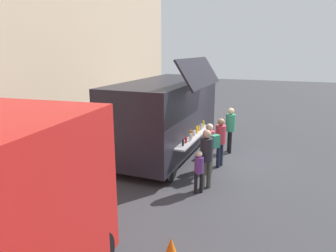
{
  "coord_description": "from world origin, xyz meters",
  "views": [
    {
      "loc": [
        -10.16,
        -1.83,
        3.79
      ],
      "look_at": [
        -0.95,
        1.6,
        1.3
      ],
      "focal_mm": 32.42,
      "sensor_mm": 36.0,
      "label": 1
    }
  ],
  "objects_px": {
    "traffic_cone_orange": "(171,251)",
    "food_truck_main": "(166,115)",
    "trash_bin": "(149,116)",
    "customer_front_ordering": "(220,138)",
    "customer_extra_browsing": "(230,126)",
    "customer_rear_waiting": "(206,154)",
    "child_near_queue": "(199,168)",
    "customer_mid_with_backpack": "(210,144)"
  },
  "relations": [
    {
      "from": "food_truck_main",
      "to": "trash_bin",
      "type": "bearing_deg",
      "value": 33.24
    },
    {
      "from": "customer_mid_with_backpack",
      "to": "child_near_queue",
      "type": "relative_size",
      "value": 1.35
    },
    {
      "from": "customer_front_ordering",
      "to": "trash_bin",
      "type": "bearing_deg",
      "value": -29.09
    },
    {
      "from": "child_near_queue",
      "to": "customer_mid_with_backpack",
      "type": "bearing_deg",
      "value": -35.98
    },
    {
      "from": "traffic_cone_orange",
      "to": "child_near_queue",
      "type": "xyz_separation_m",
      "value": [
        2.93,
        0.27,
        0.44
      ]
    },
    {
      "from": "trash_bin",
      "to": "customer_rear_waiting",
      "type": "distance_m",
      "value": 7.47
    },
    {
      "from": "customer_mid_with_backpack",
      "to": "trash_bin",
      "type": "bearing_deg",
      "value": -16.28
    },
    {
      "from": "customer_rear_waiting",
      "to": "child_near_queue",
      "type": "bearing_deg",
      "value": 110.01
    },
    {
      "from": "traffic_cone_orange",
      "to": "food_truck_main",
      "type": "bearing_deg",
      "value": 21.64
    },
    {
      "from": "food_truck_main",
      "to": "customer_front_ordering",
      "type": "distance_m",
      "value": 2.23
    },
    {
      "from": "customer_front_ordering",
      "to": "customer_rear_waiting",
      "type": "bearing_deg",
      "value": 103.3
    },
    {
      "from": "customer_mid_with_backpack",
      "to": "customer_extra_browsing",
      "type": "relative_size",
      "value": 0.95
    },
    {
      "from": "traffic_cone_orange",
      "to": "customer_rear_waiting",
      "type": "height_order",
      "value": "customer_rear_waiting"
    },
    {
      "from": "food_truck_main",
      "to": "trash_bin",
      "type": "height_order",
      "value": "food_truck_main"
    },
    {
      "from": "trash_bin",
      "to": "customer_mid_with_backpack",
      "type": "distance_m",
      "value": 6.6
    },
    {
      "from": "child_near_queue",
      "to": "customer_front_ordering",
      "type": "bearing_deg",
      "value": -41.13
    },
    {
      "from": "customer_extra_browsing",
      "to": "child_near_queue",
      "type": "distance_m",
      "value": 3.68
    },
    {
      "from": "food_truck_main",
      "to": "customer_extra_browsing",
      "type": "xyz_separation_m",
      "value": [
        1.02,
        -2.17,
        -0.47
      ]
    },
    {
      "from": "traffic_cone_orange",
      "to": "customer_front_ordering",
      "type": "relative_size",
      "value": 0.34
    },
    {
      "from": "customer_mid_with_backpack",
      "to": "traffic_cone_orange",
      "type": "bearing_deg",
      "value": 127.37
    },
    {
      "from": "trash_bin",
      "to": "child_near_queue",
      "type": "distance_m",
      "value": 7.67
    },
    {
      "from": "traffic_cone_orange",
      "to": "customer_extra_browsing",
      "type": "xyz_separation_m",
      "value": [
        6.59,
        0.04,
        0.74
      ]
    },
    {
      "from": "trash_bin",
      "to": "customer_front_ordering",
      "type": "relative_size",
      "value": 0.63
    },
    {
      "from": "food_truck_main",
      "to": "traffic_cone_orange",
      "type": "height_order",
      "value": "food_truck_main"
    },
    {
      "from": "trash_bin",
      "to": "child_near_queue",
      "type": "relative_size",
      "value": 0.86
    },
    {
      "from": "traffic_cone_orange",
      "to": "trash_bin",
      "type": "height_order",
      "value": "trash_bin"
    },
    {
      "from": "customer_mid_with_backpack",
      "to": "customer_rear_waiting",
      "type": "bearing_deg",
      "value": 130.99
    },
    {
      "from": "customer_front_ordering",
      "to": "customer_extra_browsing",
      "type": "relative_size",
      "value": 0.96
    },
    {
      "from": "customer_mid_with_backpack",
      "to": "child_near_queue",
      "type": "xyz_separation_m",
      "value": [
        -1.34,
        -0.02,
        -0.28
      ]
    },
    {
      "from": "customer_front_ordering",
      "to": "customer_extra_browsing",
      "type": "height_order",
      "value": "customer_extra_browsing"
    },
    {
      "from": "customer_front_ordering",
      "to": "child_near_queue",
      "type": "relative_size",
      "value": 1.37
    },
    {
      "from": "customer_rear_waiting",
      "to": "food_truck_main",
      "type": "bearing_deg",
      "value": -9.46
    },
    {
      "from": "customer_mid_with_backpack",
      "to": "child_near_queue",
      "type": "bearing_deg",
      "value": 124.24
    },
    {
      "from": "trash_bin",
      "to": "child_near_queue",
      "type": "xyz_separation_m",
      "value": [
        -6.37,
        -4.26,
        0.2
      ]
    },
    {
      "from": "trash_bin",
      "to": "customer_extra_browsing",
      "type": "distance_m",
      "value": 5.27
    },
    {
      "from": "traffic_cone_orange",
      "to": "customer_front_ordering",
      "type": "distance_m",
      "value": 5.07
    },
    {
      "from": "customer_extra_browsing",
      "to": "customer_mid_with_backpack",
      "type": "bearing_deg",
      "value": 67.47
    },
    {
      "from": "traffic_cone_orange",
      "to": "customer_front_ordering",
      "type": "height_order",
      "value": "customer_front_ordering"
    },
    {
      "from": "customer_mid_with_backpack",
      "to": "customer_rear_waiting",
      "type": "relative_size",
      "value": 0.95
    },
    {
      "from": "food_truck_main",
      "to": "child_near_queue",
      "type": "bearing_deg",
      "value": -142.33
    },
    {
      "from": "trash_bin",
      "to": "customer_extra_browsing",
      "type": "bearing_deg",
      "value": -121.1
    },
    {
      "from": "food_truck_main",
      "to": "customer_front_ordering",
      "type": "height_order",
      "value": "food_truck_main"
    }
  ]
}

